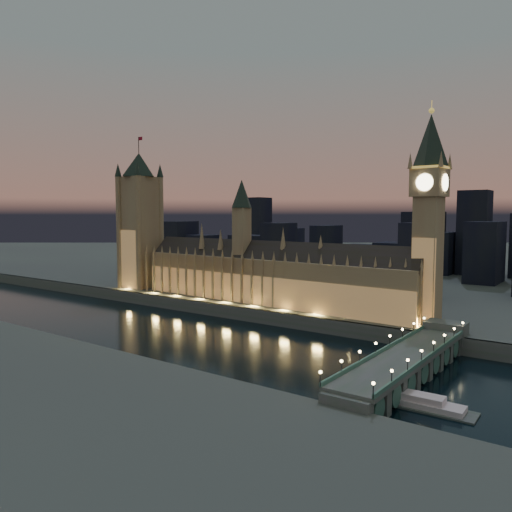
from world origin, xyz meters
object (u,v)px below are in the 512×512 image
Objects in this scene: palace_of_westminster at (266,274)px; victoria_tower at (140,214)px; elizabeth_tower at (429,201)px; westminster_bridge at (410,362)px; river_boat at (409,400)px.

victoria_tower is at bearing 179.92° from palace_of_westminster.
westminster_bridge is (14.76, -65.37, -64.50)m from elizabeth_tower.
victoria_tower reaches higher than river_boat.
elizabeth_tower is at bearing 0.10° from palace_of_westminster.
westminster_bridge is at bearing -15.69° from victoria_tower.
victoria_tower is 267.62m from river_boat.
palace_of_westminster is 1.77× the size of victoria_tower.
westminster_bridge is 30.56m from river_boat.
river_boat is (24.56, -93.98, -68.93)m from elizabeth_tower.
palace_of_westminster is 109.76m from elizabeth_tower.
elizabeth_tower is 93.01m from westminster_bridge.
westminster_bridge is at bearing -29.49° from palace_of_westminster.
elizabeth_tower is 119.10m from river_boat.
victoria_tower reaches higher than westminster_bridge.
elizabeth_tower is 0.99× the size of westminster_bridge.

